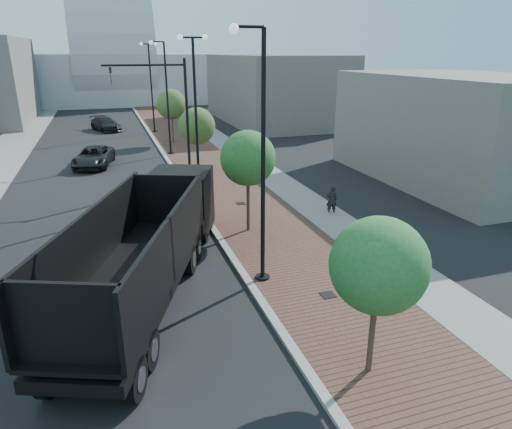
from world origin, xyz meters
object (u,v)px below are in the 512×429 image
object	(u,v)px
white_sedan	(100,271)
dark_car_mid	(94,157)
dump_truck	(164,232)
pedestrian	(332,200)

from	to	relation	value
white_sedan	dark_car_mid	xyz separation A→B (m)	(-0.32, 20.31, 0.09)
dump_truck	pedestrian	distance (m)	10.11
dump_truck	dark_car_mid	world-z (taller)	dump_truck
white_sedan	dark_car_mid	size ratio (longest dim) A/B	0.74
dump_truck	white_sedan	size ratio (longest dim) A/B	3.49
dump_truck	white_sedan	distance (m)	2.85
dump_truck	dark_car_mid	xyz separation A→B (m)	(-2.85, 19.35, -0.81)
dump_truck	pedestrian	size ratio (longest dim) A/B	8.28
pedestrian	white_sedan	bearing A→B (deg)	32.83
white_sedan	pedestrian	xyz separation A→B (m)	(11.96, 4.56, 0.18)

